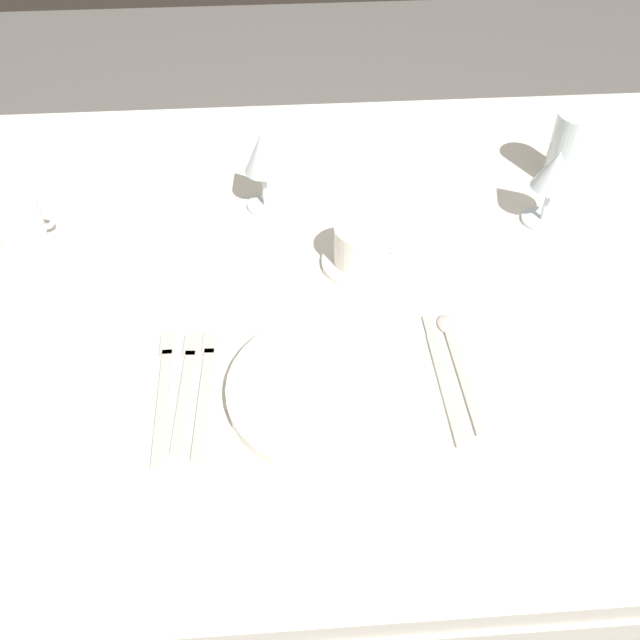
# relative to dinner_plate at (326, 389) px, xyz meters

# --- Properties ---
(ground_plane) EXTENTS (6.00, 6.00, 0.00)m
(ground_plane) POSITION_rel_dinner_plate_xyz_m (-0.04, 0.24, -0.75)
(ground_plane) COLOR slate
(dining_table) EXTENTS (1.80, 1.11, 0.74)m
(dining_table) POSITION_rel_dinner_plate_xyz_m (-0.04, 0.24, -0.09)
(dining_table) COLOR silver
(dining_table) RESTS_ON ground
(dinner_plate) EXTENTS (0.27, 0.27, 0.02)m
(dinner_plate) POSITION_rel_dinner_plate_xyz_m (0.00, 0.00, 0.00)
(dinner_plate) COLOR white
(dinner_plate) RESTS_ON dining_table
(fork_outer) EXTENTS (0.03, 0.22, 0.00)m
(fork_outer) POSITION_rel_dinner_plate_xyz_m (-0.16, 0.02, -0.01)
(fork_outer) COLOR beige
(fork_outer) RESTS_ON dining_table
(fork_inner) EXTENTS (0.03, 0.21, 0.00)m
(fork_inner) POSITION_rel_dinner_plate_xyz_m (-0.19, 0.03, -0.01)
(fork_inner) COLOR beige
(fork_inner) RESTS_ON dining_table
(fork_salad) EXTENTS (0.02, 0.23, 0.00)m
(fork_salad) POSITION_rel_dinner_plate_xyz_m (-0.22, 0.02, -0.01)
(fork_salad) COLOR beige
(fork_salad) RESTS_ON dining_table
(dinner_knife) EXTENTS (0.02, 0.23, 0.00)m
(dinner_knife) POSITION_rel_dinner_plate_xyz_m (0.16, 0.01, -0.01)
(dinner_knife) COLOR beige
(dinner_knife) RESTS_ON dining_table
(spoon_soup) EXTENTS (0.03, 0.22, 0.01)m
(spoon_soup) POSITION_rel_dinner_plate_xyz_m (0.19, 0.05, -0.01)
(spoon_soup) COLOR beige
(spoon_soup) RESTS_ON dining_table
(saucer_left) EXTENTS (0.13, 0.13, 0.01)m
(saucer_left) POSITION_rel_dinner_plate_xyz_m (0.08, 0.26, -0.00)
(saucer_left) COLOR white
(saucer_left) RESTS_ON dining_table
(coffee_cup_left) EXTENTS (0.11, 0.09, 0.07)m
(coffee_cup_left) POSITION_rel_dinner_plate_xyz_m (0.08, 0.26, 0.03)
(coffee_cup_left) COLOR white
(coffee_cup_left) RESTS_ON saucer_left
(saucer_right) EXTENTS (0.12, 0.12, 0.01)m
(saucer_right) POSITION_rel_dinner_plate_xyz_m (-0.48, 0.36, -0.00)
(saucer_right) COLOR white
(saucer_right) RESTS_ON dining_table
(coffee_cup_right) EXTENTS (0.10, 0.08, 0.07)m
(coffee_cup_right) POSITION_rel_dinner_plate_xyz_m (-0.48, 0.36, 0.04)
(coffee_cup_right) COLOR white
(coffee_cup_right) RESTS_ON saucer_right
(wine_glass_centre) EXTENTS (0.07, 0.07, 0.15)m
(wine_glass_centre) POSITION_rel_dinner_plate_xyz_m (-0.07, 0.43, 0.09)
(wine_glass_centre) COLOR silver
(wine_glass_centre) RESTS_ON dining_table
(wine_glass_left) EXTENTS (0.07, 0.07, 0.14)m
(wine_glass_left) POSITION_rel_dinner_plate_xyz_m (0.40, 0.35, 0.09)
(wine_glass_left) COLOR silver
(wine_glass_left) RESTS_ON dining_table
(drink_tumbler) EXTENTS (0.07, 0.07, 0.14)m
(drink_tumbler) POSITION_rel_dinner_plate_xyz_m (0.47, 0.47, 0.06)
(drink_tumbler) COLOR silver
(drink_tumbler) RESTS_ON dining_table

